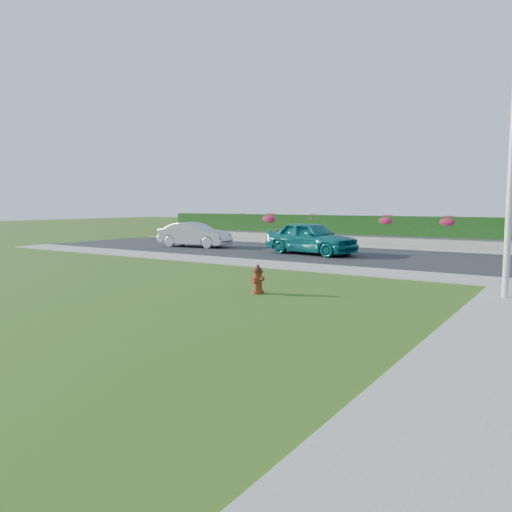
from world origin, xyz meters
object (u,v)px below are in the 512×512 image
Objects in this scene: sedan_teal at (311,238)px; utility_pole at (512,164)px; sedan_silver at (195,235)px; fire_hydrant at (258,280)px.

sedan_teal is 0.67× the size of utility_pole.
sedan_silver is at bearing 156.20° from utility_pole.
utility_pole is at bearing -123.22° from sedan_silver.
sedan_teal is 1.12× the size of sedan_silver.
sedan_teal is (-3.44, 9.88, 0.44)m from fire_hydrant.
sedan_teal reaches higher than sedan_silver.
sedan_teal is at bearing -99.94° from sedan_silver.
utility_pole is (16.26, -7.17, 2.66)m from sedan_silver.
fire_hydrant is 10.47m from sedan_teal.
sedan_silver is 0.60× the size of utility_pole.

